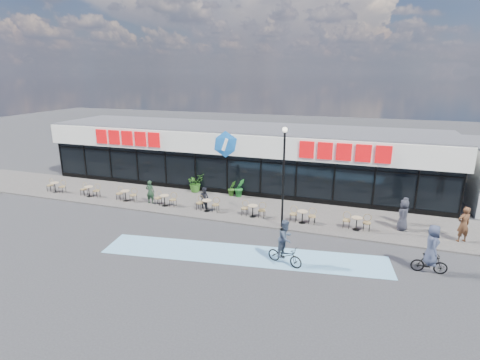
% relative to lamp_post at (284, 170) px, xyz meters
% --- Properties ---
extents(ground, '(120.00, 120.00, 0.00)m').
position_rel_lamp_post_xyz_m(ground, '(-5.09, -2.30, -3.46)').
color(ground, '#28282B').
rests_on(ground, ground).
extents(sidewalk, '(44.00, 5.00, 0.10)m').
position_rel_lamp_post_xyz_m(sidewalk, '(-5.09, 2.20, -3.41)').
color(sidewalk, '#59534F').
rests_on(sidewalk, ground).
extents(bike_lane, '(14.17, 4.13, 0.01)m').
position_rel_lamp_post_xyz_m(bike_lane, '(-1.09, -3.80, -3.45)').
color(bike_lane, '#659CBF').
rests_on(bike_lane, ground).
extents(building, '(30.60, 6.57, 4.75)m').
position_rel_lamp_post_xyz_m(building, '(-5.09, 7.63, -1.12)').
color(building, black).
rests_on(building, ground).
extents(lamp_post, '(0.28, 0.28, 5.72)m').
position_rel_lamp_post_xyz_m(lamp_post, '(0.00, 0.00, 0.00)').
color(lamp_post, black).
rests_on(lamp_post, sidewalk).
extents(bistro_set_0, '(1.54, 0.62, 0.90)m').
position_rel_lamp_post_xyz_m(bistro_set_0, '(-17.23, 1.00, -2.90)').
color(bistro_set_0, tan).
rests_on(bistro_set_0, sidewalk).
extents(bistro_set_1, '(1.54, 0.62, 0.90)m').
position_rel_lamp_post_xyz_m(bistro_set_1, '(-14.19, 1.00, -2.90)').
color(bistro_set_1, tan).
rests_on(bistro_set_1, sidewalk).
extents(bistro_set_2, '(1.54, 0.62, 0.90)m').
position_rel_lamp_post_xyz_m(bistro_set_2, '(-11.15, 1.00, -2.90)').
color(bistro_set_2, tan).
rests_on(bistro_set_2, sidewalk).
extents(bistro_set_3, '(1.54, 0.62, 0.90)m').
position_rel_lamp_post_xyz_m(bistro_set_3, '(-8.11, 1.00, -2.90)').
color(bistro_set_3, tan).
rests_on(bistro_set_3, sidewalk).
extents(bistro_set_4, '(1.54, 0.62, 0.90)m').
position_rel_lamp_post_xyz_m(bistro_set_4, '(-5.07, 1.00, -2.90)').
color(bistro_set_4, tan).
rests_on(bistro_set_4, sidewalk).
extents(bistro_set_5, '(1.54, 0.62, 0.90)m').
position_rel_lamp_post_xyz_m(bistro_set_5, '(-2.02, 1.00, -2.90)').
color(bistro_set_5, tan).
rests_on(bistro_set_5, sidewalk).
extents(bistro_set_6, '(1.54, 0.62, 0.90)m').
position_rel_lamp_post_xyz_m(bistro_set_6, '(1.02, 1.00, -2.90)').
color(bistro_set_6, tan).
rests_on(bistro_set_6, sidewalk).
extents(bistro_set_7, '(1.54, 0.62, 0.90)m').
position_rel_lamp_post_xyz_m(bistro_set_7, '(4.06, 1.00, -2.90)').
color(bistro_set_7, tan).
rests_on(bistro_set_7, sidewalk).
extents(potted_plant_left, '(1.55, 1.61, 1.37)m').
position_rel_lamp_post_xyz_m(potted_plant_left, '(-7.49, 4.37, -2.67)').
color(potted_plant_left, '#2D641C').
rests_on(potted_plant_left, sidewalk).
extents(potted_plant_mid, '(0.76, 0.78, 1.10)m').
position_rel_lamp_post_xyz_m(potted_plant_mid, '(-4.62, 4.36, -2.81)').
color(potted_plant_mid, '#2D5C1A').
rests_on(potted_plant_mid, sidewalk).
extents(potted_plant_right, '(0.93, 0.92, 1.32)m').
position_rel_lamp_post_xyz_m(potted_plant_right, '(-4.03, 4.35, -2.70)').
color(potted_plant_right, '#1E6B26').
rests_on(potted_plant_right, sidewalk).
extents(patron_left, '(0.64, 0.48, 1.60)m').
position_rel_lamp_post_xyz_m(patron_left, '(-9.28, 1.08, -2.56)').
color(patron_left, '#1C3320').
rests_on(patron_left, sidewalk).
extents(patron_right, '(0.80, 0.69, 1.40)m').
position_rel_lamp_post_xyz_m(patron_right, '(-5.46, 1.41, -2.66)').
color(patron_right, '#22232A').
rests_on(patron_right, sidewalk).
extents(pedestrian_a, '(0.68, 0.94, 1.78)m').
position_rel_lamp_post_xyz_m(pedestrian_a, '(6.49, 1.73, -2.47)').
color(pedestrian_a, '#22232B').
rests_on(pedestrian_a, sidewalk).
extents(pedestrian_b, '(0.45, 0.63, 1.63)m').
position_rel_lamp_post_xyz_m(pedestrian_b, '(6.68, 2.68, -2.54)').
color(pedestrian_b, '#22242A').
rests_on(pedestrian_b, sidewalk).
extents(pedestrian_c, '(0.84, 0.73, 1.93)m').
position_rel_lamp_post_xyz_m(pedestrian_c, '(9.33, 1.11, -2.40)').
color(pedestrian_c, '#4B2D1B').
rests_on(pedestrian_c, sidewalk).
extents(cyclist_a, '(1.89, 1.15, 2.22)m').
position_rel_lamp_post_xyz_m(cyclist_a, '(1.05, -4.08, -2.56)').
color(cyclist_a, black).
rests_on(cyclist_a, ground).
extents(cyclist_b, '(1.54, 0.92, 2.29)m').
position_rel_lamp_post_xyz_m(cyclist_b, '(7.30, -2.76, -2.44)').
color(cyclist_b, black).
rests_on(cyclist_b, ground).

